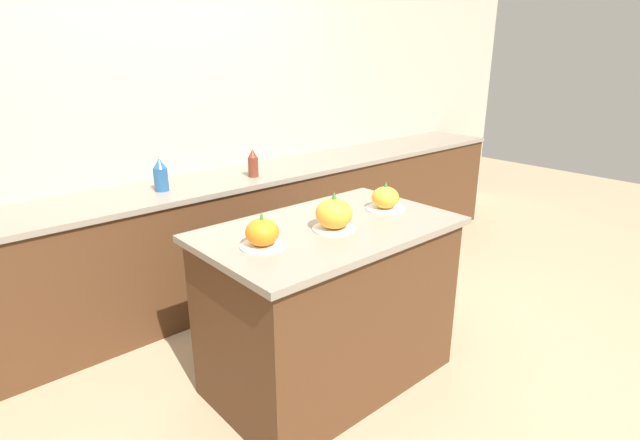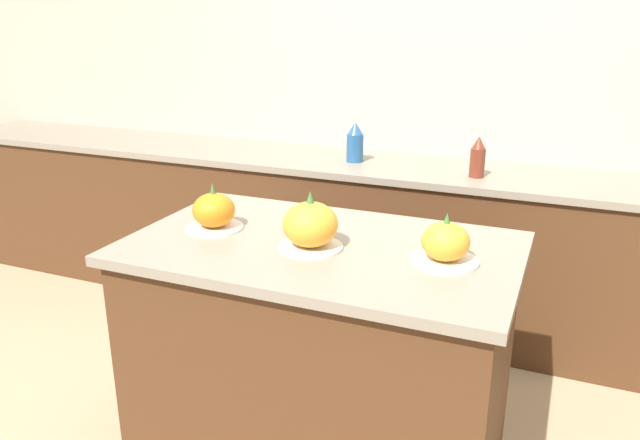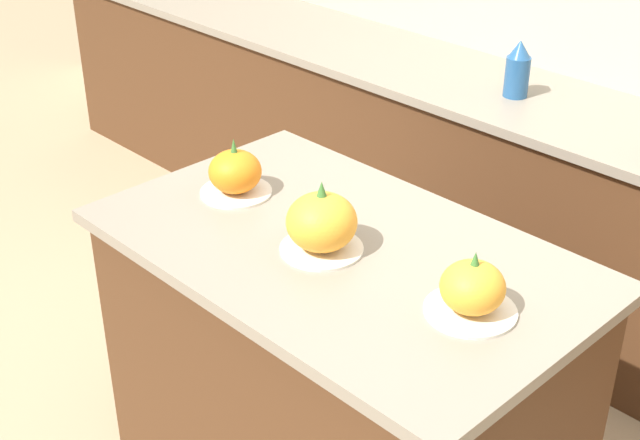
{
  "view_description": "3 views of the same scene",
  "coord_description": "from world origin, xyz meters",
  "px_view_note": "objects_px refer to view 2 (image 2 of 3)",
  "views": [
    {
      "loc": [
        -1.59,
        -1.74,
        1.74
      ],
      "look_at": [
        -0.07,
        -0.01,
        0.95
      ],
      "focal_mm": 28.0,
      "sensor_mm": 36.0,
      "label": 1
    },
    {
      "loc": [
        0.75,
        -1.81,
        1.64
      ],
      "look_at": [
        0.01,
        -0.05,
        1.0
      ],
      "focal_mm": 35.0,
      "sensor_mm": 36.0,
      "label": 2
    },
    {
      "loc": [
        1.37,
        -1.41,
        2.07
      ],
      "look_at": [
        -0.03,
        -0.05,
        0.98
      ],
      "focal_mm": 50.0,
      "sensor_mm": 36.0,
      "label": 3
    }
  ],
  "objects_px": {
    "pumpkin_cake_center": "(310,226)",
    "bottle_short": "(478,158)",
    "pumpkin_cake_right": "(445,244)",
    "pumpkin_cake_left": "(214,212)",
    "bottle_tall": "(355,143)"
  },
  "relations": [
    {
      "from": "pumpkin_cake_center",
      "to": "bottle_short",
      "type": "bearing_deg",
      "value": 74.13
    },
    {
      "from": "pumpkin_cake_center",
      "to": "pumpkin_cake_right",
      "type": "height_order",
      "value": "pumpkin_cake_center"
    },
    {
      "from": "pumpkin_cake_left",
      "to": "pumpkin_cake_center",
      "type": "height_order",
      "value": "pumpkin_cake_center"
    },
    {
      "from": "pumpkin_cake_center",
      "to": "bottle_short",
      "type": "relative_size",
      "value": 1.09
    },
    {
      "from": "bottle_short",
      "to": "pumpkin_cake_center",
      "type": "bearing_deg",
      "value": -105.87
    },
    {
      "from": "pumpkin_cake_left",
      "to": "pumpkin_cake_right",
      "type": "bearing_deg",
      "value": 0.24
    },
    {
      "from": "pumpkin_cake_left",
      "to": "pumpkin_cake_right",
      "type": "xyz_separation_m",
      "value": [
        0.83,
        0.0,
        -0.0
      ]
    },
    {
      "from": "bottle_short",
      "to": "pumpkin_cake_right",
      "type": "bearing_deg",
      "value": -85.55
    },
    {
      "from": "pumpkin_cake_left",
      "to": "pumpkin_cake_center",
      "type": "xyz_separation_m",
      "value": [
        0.4,
        -0.04,
        0.01
      ]
    },
    {
      "from": "pumpkin_cake_right",
      "to": "bottle_tall",
      "type": "relative_size",
      "value": 1.02
    },
    {
      "from": "pumpkin_cake_right",
      "to": "bottle_short",
      "type": "xyz_separation_m",
      "value": [
        -0.09,
        1.16,
        0.02
      ]
    },
    {
      "from": "pumpkin_cake_right",
      "to": "bottle_short",
      "type": "relative_size",
      "value": 1.09
    },
    {
      "from": "pumpkin_cake_center",
      "to": "bottle_tall",
      "type": "relative_size",
      "value": 1.02
    },
    {
      "from": "pumpkin_cake_left",
      "to": "pumpkin_cake_right",
      "type": "height_order",
      "value": "pumpkin_cake_left"
    },
    {
      "from": "pumpkin_cake_right",
      "to": "pumpkin_cake_center",
      "type": "bearing_deg",
      "value": -173.69
    }
  ]
}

